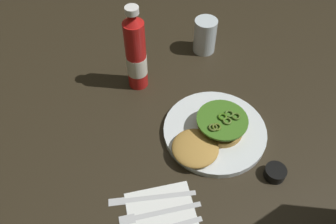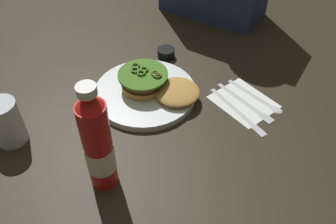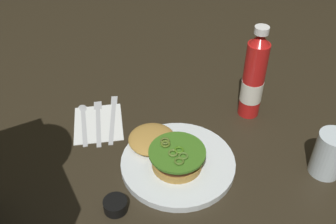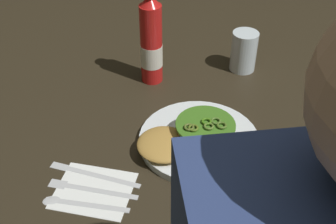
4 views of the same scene
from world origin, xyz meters
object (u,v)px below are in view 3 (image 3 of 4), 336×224
object	(u,v)px
dinner_plate	(178,163)
condiment_cup	(115,205)
ketchup_bottle	(253,79)
napkin	(98,123)
water_glass	(329,154)
butter_knife	(113,115)
spoon_utensil	(83,117)
burger_sandwich	(167,151)
fork_utensil	(98,118)

from	to	relation	value
dinner_plate	condiment_cup	world-z (taller)	condiment_cup
ketchup_bottle	napkin	size ratio (longest dim) A/B	1.73
water_glass	butter_knife	xyz separation A→B (m)	(0.43, 0.36, -0.05)
condiment_cup	spoon_utensil	xyz separation A→B (m)	(0.32, -0.04, -0.01)
dinner_plate	ketchup_bottle	xyz separation A→B (m)	(0.08, -0.27, 0.11)
condiment_cup	dinner_plate	bearing A→B (deg)	-76.13
butter_knife	condiment_cup	bearing A→B (deg)	158.86
burger_sandwich	condiment_cup	xyz separation A→B (m)	(-0.07, 0.16, -0.02)
condiment_cup	butter_knife	xyz separation A→B (m)	(0.29, -0.11, -0.01)
water_glass	condiment_cup	distance (m)	0.50
ketchup_bottle	burger_sandwich	bearing A→B (deg)	101.11
dinner_plate	condiment_cup	bearing A→B (deg)	103.87
ketchup_bottle	water_glass	xyz separation A→B (m)	(-0.26, -0.02, -0.06)
ketchup_bottle	spoon_utensil	size ratio (longest dim) A/B	1.54
ketchup_bottle	condiment_cup	size ratio (longest dim) A/B	5.07
ketchup_bottle	napkin	distance (m)	0.43
burger_sandwich	condiment_cup	bearing A→B (deg)	112.98
napkin	butter_knife	size ratio (longest dim) A/B	0.80
butter_knife	fork_utensil	bearing A→B (deg)	80.25
napkin	spoon_utensil	size ratio (longest dim) A/B	0.89
butter_knife	fork_utensil	size ratio (longest dim) A/B	1.04
burger_sandwich	napkin	world-z (taller)	burger_sandwich
condiment_cup	butter_knife	world-z (taller)	condiment_cup
burger_sandwich	fork_utensil	distance (m)	0.25
ketchup_bottle	dinner_plate	bearing A→B (deg)	106.70
ketchup_bottle	condiment_cup	xyz separation A→B (m)	(-0.13, 0.45, -0.10)
spoon_utensil	fork_utensil	bearing A→B (deg)	-122.43
dinner_plate	butter_knife	bearing A→B (deg)	14.95
dinner_plate	water_glass	xyz separation A→B (m)	(-0.18, -0.30, 0.05)
ketchup_bottle	napkin	bearing A→B (deg)	67.95
ketchup_bottle	fork_utensil	xyz separation A→B (m)	(0.17, 0.38, -0.11)
ketchup_bottle	spoon_utensil	distance (m)	0.47
burger_sandwich	fork_utensil	world-z (taller)	burger_sandwich
dinner_plate	butter_knife	xyz separation A→B (m)	(0.25, 0.07, -0.00)
fork_utensil	spoon_utensil	bearing A→B (deg)	57.57
ketchup_bottle	water_glass	bearing A→B (deg)	-174.97
spoon_utensil	condiment_cup	bearing A→B (deg)	173.31
fork_utensil	napkin	bearing A→B (deg)	160.47
fork_utensil	spoon_utensil	size ratio (longest dim) A/B	1.07
butter_knife	spoon_utensil	size ratio (longest dim) A/B	1.11
napkin	butter_knife	world-z (taller)	butter_knife
condiment_cup	butter_knife	size ratio (longest dim) A/B	0.27
dinner_plate	fork_utensil	size ratio (longest dim) A/B	1.49
water_glass	spoon_utensil	distance (m)	0.63
fork_utensil	water_glass	bearing A→B (deg)	-137.17
dinner_plate	butter_knife	distance (m)	0.26
burger_sandwich	napkin	xyz separation A→B (m)	(0.21, 0.10, -0.04)
burger_sandwich	spoon_utensil	world-z (taller)	burger_sandwich
fork_utensil	butter_knife	bearing A→B (deg)	-99.75
burger_sandwich	butter_knife	bearing A→B (deg)	12.77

